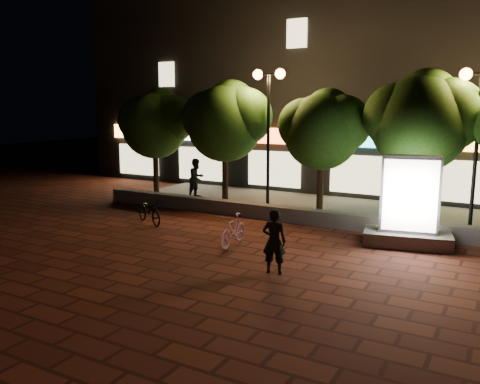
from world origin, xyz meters
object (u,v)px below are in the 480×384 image
Objects in this scene: tree_far_left at (156,121)px; scooter_pink at (233,230)px; rider at (274,241)px; tree_mid at (324,127)px; street_lamp_left at (269,104)px; scooter_parked at (149,211)px; ad_kiosk at (409,210)px; street_lamp_right at (480,108)px; tree_left at (227,119)px; tree_right at (423,118)px; pedestrian at (197,178)px.

tree_far_left is 8.79m from scooter_pink.
tree_mid is at bearing -92.73° from rider.
scooter_parked is (-2.63, -3.77, -3.58)m from street_lamp_left.
ad_kiosk is at bearing -22.27° from street_lamp_left.
street_lamp_right reaches higher than rider.
tree_left is 4.00m from tree_mid.
rider is 0.92× the size of scooter_parked.
tree_right reaches higher than street_lamp_right.
scooter_parked is at bearing -158.63° from street_lamp_right.
tree_left is at bearing -64.45° from rider.
pedestrian is (-1.72, 0.37, -2.53)m from tree_left.
tree_left is 2.88× the size of scooter_parked.
street_lamp_right is 3.92m from ad_kiosk.
tree_mid is 0.87× the size of street_lamp_left.
tree_far_left is at bearing -49.74° from rider.
rider reaches higher than scooter_pink.
tree_mid is 0.90× the size of street_lamp_right.
rider is at bearing -86.73° from scooter_parked.
tree_right reaches higher than ad_kiosk.
tree_far_left reaches higher than ad_kiosk.
tree_right is (10.80, 0.00, 0.27)m from tree_far_left.
tree_mid is 6.17m from pedestrian.
tree_right is at bearing 2.81° from street_lamp_left.
tree_far_left reaches higher than scooter_parked.
tree_far_left is 10.81m from tree_right.
street_lamp_left reaches higher than pedestrian.
tree_far_left is 1.79× the size of ad_kiosk.
tree_far_left is at bearing 177.24° from street_lamp_left.
street_lamp_right is at bearing -42.25° from scooter_parked.
scooter_pink is at bearing -50.34° from rider.
ad_kiosk is at bearing -53.22° from scooter_parked.
tree_right is (3.31, 0.00, 0.35)m from tree_mid.
street_lamp_right is (8.95, -0.26, 0.45)m from tree_left.
tree_left reaches higher than scooter_parked.
pedestrian is (-5.72, 0.37, -2.30)m from tree_mid.
ad_kiosk is (3.49, -2.53, -2.17)m from tree_mid.
scooter_pink is 7.26m from pedestrian.
tree_left reaches higher than scooter_pink.
tree_left is 5.07m from scooter_parked.
scooter_parked is 4.55m from pedestrian.
tree_far_left is at bearing 180.00° from tree_mid.
scooter_parked is at bearing -139.26° from tree_mid.
street_lamp_left is at bearing 180.00° from street_lamp_right.
scooter_pink is 0.90× the size of pedestrian.
rider is (-3.80, -6.26, -3.11)m from street_lamp_right.
scooter_parked is (-8.17, -1.50, -0.60)m from ad_kiosk.
rider is at bearing -120.37° from ad_kiosk.
street_lamp_left is 7.74m from rider.
tree_right is at bearing 47.55° from scooter_pink.
street_lamp_left reaches higher than tree_left.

